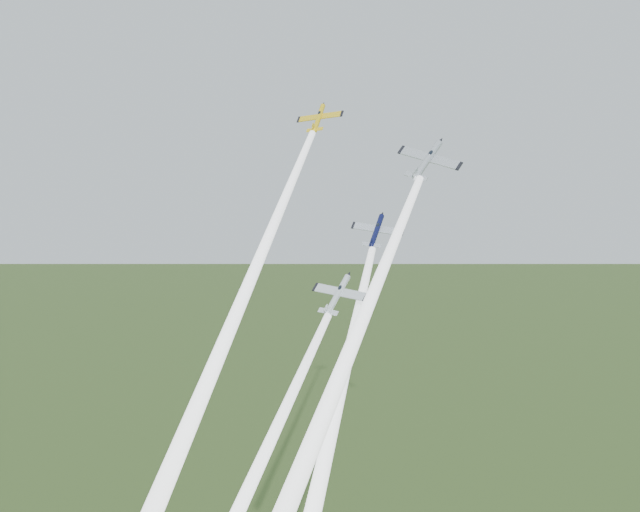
{
  "coord_description": "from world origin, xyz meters",
  "views": [
    {
      "loc": [
        66.83,
        -85.64,
        101.58
      ],
      "look_at": [
        0.0,
        -6.0,
        92.0
      ],
      "focal_mm": 45.0,
      "sensor_mm": 36.0,
      "label": 1
    }
  ],
  "objects_px": {
    "plane_navy": "(376,231)",
    "plane_silver_low": "(338,295)",
    "plane_yellow": "(319,118)",
    "plane_silver_right": "(427,160)"
  },
  "relations": [
    {
      "from": "plane_navy",
      "to": "plane_silver_right",
      "type": "distance_m",
      "value": 13.4
    },
    {
      "from": "plane_navy",
      "to": "plane_silver_low",
      "type": "height_order",
      "value": "plane_navy"
    },
    {
      "from": "plane_silver_low",
      "to": "plane_navy",
      "type": "bearing_deg",
      "value": 93.11
    },
    {
      "from": "plane_navy",
      "to": "plane_silver_low",
      "type": "xyz_separation_m",
      "value": [
        2.29,
        -11.16,
        -7.25
      ]
    },
    {
      "from": "plane_yellow",
      "to": "plane_silver_right",
      "type": "xyz_separation_m",
      "value": [
        21.93,
        -5.18,
        -6.56
      ]
    },
    {
      "from": "plane_navy",
      "to": "plane_silver_low",
      "type": "bearing_deg",
      "value": -101.09
    },
    {
      "from": "plane_navy",
      "to": "plane_silver_right",
      "type": "height_order",
      "value": "plane_silver_right"
    },
    {
      "from": "plane_navy",
      "to": "plane_silver_low",
      "type": "distance_m",
      "value": 13.51
    },
    {
      "from": "plane_yellow",
      "to": "plane_silver_low",
      "type": "bearing_deg",
      "value": -60.38
    },
    {
      "from": "plane_navy",
      "to": "plane_silver_right",
      "type": "bearing_deg",
      "value": -36.64
    }
  ]
}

